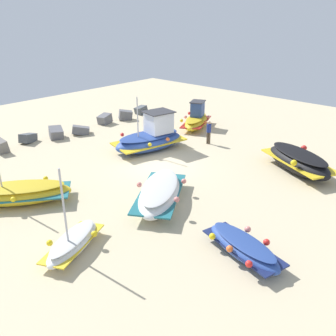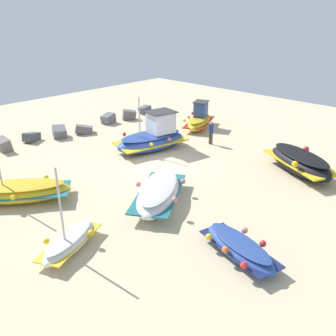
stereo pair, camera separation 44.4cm
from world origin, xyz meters
The scene contains 10 objects.
ground_plane centered at (0.00, 0.00, 0.00)m, with size 44.95×44.95×0.00m, color beige.
fishing_boat_0 centered at (-3.27, -3.25, 0.53)m, with size 5.08×4.11×1.03m.
fishing_boat_1 centered at (1.82, 2.39, 0.84)m, with size 5.40×3.14×3.80m.
fishing_boat_2 centered at (-7.92, 1.94, 0.51)m, with size 5.17×4.62×4.03m.
fishing_boat_3 centered at (4.97, -6.63, 0.67)m, with size 3.86×5.22×1.23m.
fishing_boat_4 centered at (-4.21, -8.55, 0.39)m, with size 2.12×3.81×0.81m.
fishing_boat_5 centered at (7.89, 3.25, 0.65)m, with size 4.36×3.10×2.14m.
fishing_boat_6 centered at (-8.43, -3.43, 0.37)m, with size 3.38×2.33×3.70m.
person_walking centered at (5.38, 0.17, 0.97)m, with size 0.32×0.32×1.68m.
breakwater_rocks centered at (-0.69, 9.32, 0.39)m, with size 16.87×2.56×1.27m.
Camera 1 is at (-14.80, -14.27, 8.77)m, focal length 39.06 mm.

